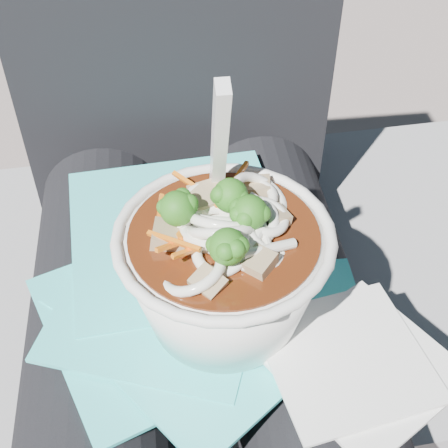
{
  "coord_description": "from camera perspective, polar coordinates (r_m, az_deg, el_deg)",
  "views": [
    {
      "loc": [
        -0.02,
        -0.34,
        1.04
      ],
      "look_at": [
        0.02,
        -0.03,
        0.73
      ],
      "focal_mm": 50.0,
      "sensor_mm": 36.0,
      "label": 1
    }
  ],
  "objects": [
    {
      "name": "lap",
      "position": [
        0.6,
        -2.2,
        -11.15
      ],
      "size": [
        0.33,
        0.48,
        0.14
      ],
      "color": "black",
      "rests_on": "stone_ledge"
    },
    {
      "name": "udon_bowl",
      "position": [
        0.48,
        0.05,
        -3.6
      ],
      "size": [
        0.17,
        0.17,
        0.21
      ],
      "color": "white",
      "rests_on": "plastic_bag"
    },
    {
      "name": "napkins",
      "position": [
        0.5,
        12.03,
        -12.25
      ],
      "size": [
        0.16,
        0.16,
        0.01
      ],
      "color": "white",
      "rests_on": "plastic_bag"
    },
    {
      "name": "stone_ledge",
      "position": [
        0.94,
        -2.57,
        -14.37
      ],
      "size": [
        1.03,
        0.56,
        0.48
      ],
      "primitive_type": "cube",
      "rotation": [
        0.0,
        0.0,
        0.06
      ],
      "color": "gray",
      "rests_on": "ground"
    },
    {
      "name": "person_body",
      "position": [
        0.64,
        -3.03,
        -3.37
      ],
      "size": [
        0.34,
        0.94,
        1.02
      ],
      "color": "black",
      "rests_on": "ground"
    },
    {
      "name": "plastic_bag",
      "position": [
        0.55,
        -3.53,
        -6.09
      ],
      "size": [
        0.29,
        0.34,
        0.01
      ],
      "color": "#32D4D3",
      "rests_on": "lap"
    }
  ]
}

